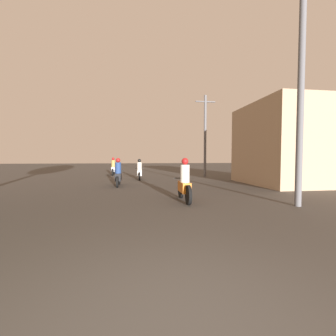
{
  "coord_description": "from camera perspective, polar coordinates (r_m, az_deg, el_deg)",
  "views": [
    {
      "loc": [
        -0.33,
        -1.69,
        1.55
      ],
      "look_at": [
        2.19,
        16.13,
        0.71
      ],
      "focal_mm": 24.0,
      "sensor_mm": 36.0,
      "label": 1
    }
  ],
  "objects": [
    {
      "name": "motorcycle_orange",
      "position": [
        7.96,
        4.2,
        -4.09
      ],
      "size": [
        0.6,
        1.93,
        1.54
      ],
      "rotation": [
        0.0,
        0.0,
        0.1
      ],
      "color": "black",
      "rests_on": "ground_plane"
    },
    {
      "name": "motorcycle_black",
      "position": [
        12.51,
        -12.51,
        -1.71
      ],
      "size": [
        0.6,
        1.92,
        1.52
      ],
      "rotation": [
        0.0,
        0.0,
        -0.13
      ],
      "color": "black",
      "rests_on": "ground_plane"
    },
    {
      "name": "motorcycle_white",
      "position": [
        15.92,
        -7.27,
        -0.84
      ],
      "size": [
        0.6,
        1.88,
        1.45
      ],
      "rotation": [
        0.0,
        0.0,
        0.17
      ],
      "color": "black",
      "rests_on": "ground_plane"
    },
    {
      "name": "motorcycle_silver",
      "position": [
        20.28,
        -13.71,
        -0.01
      ],
      "size": [
        0.6,
        1.87,
        1.56
      ],
      "rotation": [
        0.0,
        0.0,
        -0.16
      ],
      "color": "black",
      "rests_on": "ground_plane"
    },
    {
      "name": "building_right_near",
      "position": [
        14.88,
        28.11,
        5.32
      ],
      "size": [
        4.52,
        5.34,
        4.64
      ],
      "color": "tan",
      "rests_on": "ground_plane"
    },
    {
      "name": "utility_pole_near",
      "position": [
        8.59,
        30.75,
        19.58
      ],
      "size": [
        1.6,
        0.2,
        7.87
      ],
      "color": "slate",
      "rests_on": "ground_plane"
    },
    {
      "name": "utility_pole_far",
      "position": [
        18.19,
        9.42,
        8.42
      ],
      "size": [
        1.6,
        0.2,
        6.45
      ],
      "color": "slate",
      "rests_on": "ground_plane"
    }
  ]
}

